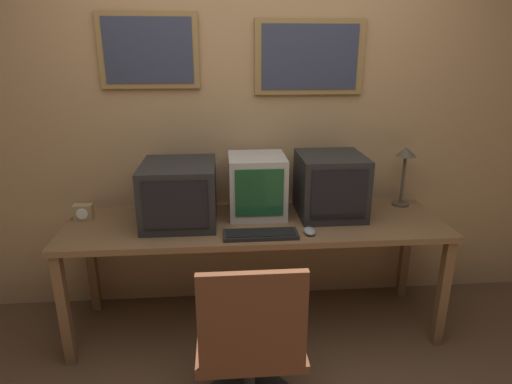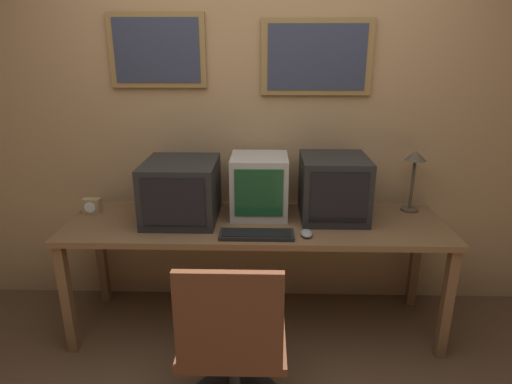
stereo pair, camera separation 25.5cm
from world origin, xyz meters
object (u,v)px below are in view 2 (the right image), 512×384
Objects in this scene: mouse_near_keyboard at (307,233)px; monitor_right at (333,187)px; office_chair at (233,355)px; desk_clock at (92,206)px; monitor_center at (259,185)px; monitor_left at (181,190)px; keyboard_main at (257,234)px; desk_lamp at (415,166)px.

monitor_right is at bearing 58.36° from mouse_near_keyboard.
monitor_right is 0.47× the size of office_chair.
monitor_right is 4.08× the size of mouse_near_keyboard.
monitor_center is at bearing 0.66° from desk_clock.
desk_clock reaches higher than mouse_near_keyboard.
office_chair is at bearing -96.70° from monitor_center.
monitor_left is 1.15× the size of keyboard_main.
keyboard_main is 1.06× the size of desk_lamp.
desk_clock is at bearing -177.35° from desk_lamp.
mouse_near_keyboard is 0.78m from office_chair.
monitor_right reaches higher than desk_clock.
monitor_right is 1.07× the size of desk_lamp.
keyboard_main is 0.67m from office_chair.
desk_clock is 0.28× the size of desk_lamp.
desk_clock is (-0.60, 0.07, -0.13)m from monitor_left.
monitor_right is 0.40m from mouse_near_keyboard.
monitor_left is 1.47m from desk_lamp.
monitor_right is 0.59m from keyboard_main.
desk_lamp is at bearing 13.13° from monitor_right.
mouse_near_keyboard is at bearing -149.19° from desk_lamp.
mouse_near_keyboard is 1.39m from desk_clock.
keyboard_main is at bearing 79.95° from office_chair.
monitor_center is at bearing 175.10° from monitor_right.
office_chair reaches higher than mouse_near_keyboard.
desk_lamp is at bearing 2.65° from desk_clock.
monitor_right is at bearing 2.92° from monitor_left.
monitor_left reaches higher than office_chair.
keyboard_main is at bearing -177.40° from mouse_near_keyboard.
monitor_right is at bearing 33.87° from keyboard_main.
monitor_left is 0.53× the size of office_chair.
desk_clock is (-1.54, 0.03, -0.15)m from monitor_right.
monitor_left is 4.62× the size of mouse_near_keyboard.
desk_lamp is at bearing 42.22° from office_chair.
monitor_left is at bearing 161.34° from mouse_near_keyboard.
office_chair is at bearing -123.91° from mouse_near_keyboard.
desk_clock is at bearing 166.36° from mouse_near_keyboard.
monitor_left is 0.94m from monitor_right.
desk_lamp reaches higher than office_chair.
monitor_left is at bearing -177.08° from monitor_right.
monitor_center is 0.47m from mouse_near_keyboard.
mouse_near_keyboard is at bearing 2.60° from keyboard_main.
monitor_right reaches higher than keyboard_main.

